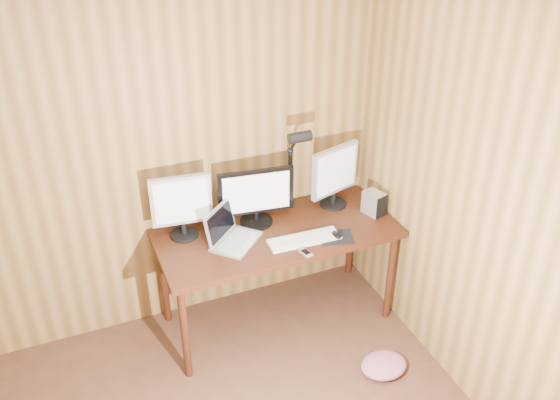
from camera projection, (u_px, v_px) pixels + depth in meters
desk at (273, 241)px, 4.07m from camera, size 1.60×0.70×0.75m
monitor_center at (256, 196)px, 3.94m from camera, size 0.51×0.22×0.40m
monitor_left at (182, 205)px, 3.78m from camera, size 0.39×0.19×0.44m
monitor_right at (335, 175)px, 4.12m from camera, size 0.39×0.19×0.45m
laptop at (229, 234)px, 3.82m from camera, size 0.41×0.41×0.24m
keyboard at (304, 239)px, 3.85m from camera, size 0.48×0.16×0.02m
mousepad at (336, 237)px, 3.89m from camera, size 0.25×0.23×0.00m
mouse at (337, 235)px, 3.88m from camera, size 0.10×0.12×0.03m
hard_drive at (374, 203)px, 4.11m from camera, size 0.14×0.17×0.16m
phone at (306, 253)px, 3.73m from camera, size 0.07×0.10×0.01m
speaker at (371, 197)px, 4.23m from camera, size 0.05×0.05×0.11m
desk_lamp at (295, 157)px, 3.98m from camera, size 0.15×0.22×0.67m
fabric_pile at (384, 365)px, 3.85m from camera, size 0.33×0.28×0.10m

